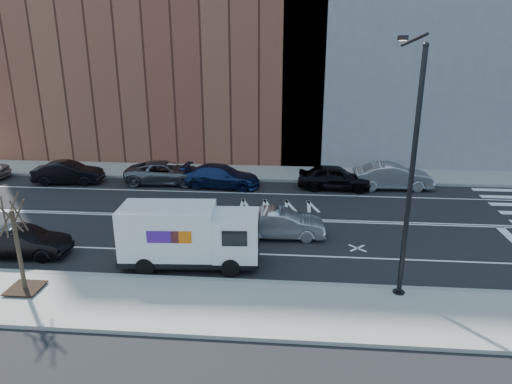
# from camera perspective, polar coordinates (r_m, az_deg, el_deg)

# --- Properties ---
(ground) EXTENTS (120.00, 120.00, 0.00)m
(ground) POSITION_cam_1_polar(r_m,az_deg,el_deg) (24.69, -2.36, -3.28)
(ground) COLOR black
(ground) RESTS_ON ground
(sidewalk_near) EXTENTS (44.00, 3.60, 0.15)m
(sidewalk_near) POSITION_cam_1_polar(r_m,az_deg,el_deg) (16.87, -6.20, -13.98)
(sidewalk_near) COLOR gray
(sidewalk_near) RESTS_ON ground
(sidewalk_far) EXTENTS (44.00, 3.60, 0.15)m
(sidewalk_far) POSITION_cam_1_polar(r_m,az_deg,el_deg) (32.96, -0.46, 2.42)
(sidewalk_far) COLOR gray
(sidewalk_far) RESTS_ON ground
(curb_near) EXTENTS (44.00, 0.25, 0.17)m
(curb_near) POSITION_cam_1_polar(r_m,az_deg,el_deg) (18.38, -5.13, -11.00)
(curb_near) COLOR gray
(curb_near) RESTS_ON ground
(curb_far) EXTENTS (44.00, 0.25, 0.17)m
(curb_far) POSITION_cam_1_polar(r_m,az_deg,el_deg) (31.24, -0.77, 1.55)
(curb_far) COLOR gray
(curb_far) RESTS_ON ground
(road_markings) EXTENTS (40.00, 8.60, 0.01)m
(road_markings) POSITION_cam_1_polar(r_m,az_deg,el_deg) (24.69, -2.36, -3.27)
(road_markings) COLOR white
(road_markings) RESTS_ON ground
(bldg_brick) EXTENTS (26.00, 10.00, 22.00)m
(bldg_brick) POSITION_cam_1_polar(r_m,az_deg,el_deg) (39.97, -11.81, 20.66)
(bldg_brick) COLOR brown
(bldg_brick) RESTS_ON ground
(streetlight) EXTENTS (0.44, 4.02, 9.34)m
(streetlight) POSITION_cam_1_polar(r_m,az_deg,el_deg) (16.85, 18.62, 3.67)
(streetlight) COLOR black
(streetlight) RESTS_ON ground
(street_tree) EXTENTS (1.20, 1.20, 3.75)m
(street_tree) POSITION_cam_1_polar(r_m,az_deg,el_deg) (19.07, -27.41, -7.40)
(street_tree) COLOR black
(street_tree) RESTS_ON ground
(fedex_van) EXTENTS (5.91, 2.34, 2.65)m
(fedex_van) POSITION_cam_1_polar(r_m,az_deg,el_deg) (19.29, -8.43, -5.34)
(fedex_van) COLOR black
(fedex_van) RESTS_ON ground
(far_parked_b) EXTENTS (4.62, 2.01, 1.48)m
(far_parked_b) POSITION_cam_1_polar(r_m,az_deg,el_deg) (33.02, -22.42, 2.25)
(far_parked_b) COLOR black
(far_parked_b) RESTS_ON ground
(far_parked_c) EXTENTS (5.37, 2.65, 1.46)m
(far_parked_c) POSITION_cam_1_polar(r_m,az_deg,el_deg) (31.17, -11.26, 2.39)
(far_parked_c) COLOR #575960
(far_parked_c) RESTS_ON ground
(far_parked_d) EXTENTS (5.20, 2.49, 1.46)m
(far_parked_d) POSITION_cam_1_polar(r_m,az_deg,el_deg) (29.86, -4.34, 2.00)
(far_parked_d) COLOR #16234D
(far_parked_d) RESTS_ON ground
(far_parked_e) EXTENTS (4.74, 2.10, 1.59)m
(far_parked_e) POSITION_cam_1_polar(r_m,az_deg,el_deg) (29.73, 9.78, 1.83)
(far_parked_e) COLOR black
(far_parked_e) RESTS_ON ground
(far_parked_f) EXTENTS (5.08, 2.05, 1.64)m
(far_parked_f) POSITION_cam_1_polar(r_m,az_deg,el_deg) (30.67, 16.69, 1.88)
(far_parked_f) COLOR #9D9DA2
(far_parked_f) RESTS_ON ground
(driving_sedan) EXTENTS (4.29, 1.66, 1.39)m
(driving_sedan) POSITION_cam_1_polar(r_m,az_deg,el_deg) (22.12, 3.12, -3.97)
(driving_sedan) COLOR #AEAFB3
(driving_sedan) RESTS_ON ground
(near_parked_rear_a) EXTENTS (4.13, 1.61, 1.34)m
(near_parked_rear_a) POSITION_cam_1_polar(r_m,az_deg,el_deg) (22.65, -27.20, -5.60)
(near_parked_rear_a) COLOR black
(near_parked_rear_a) RESTS_ON ground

